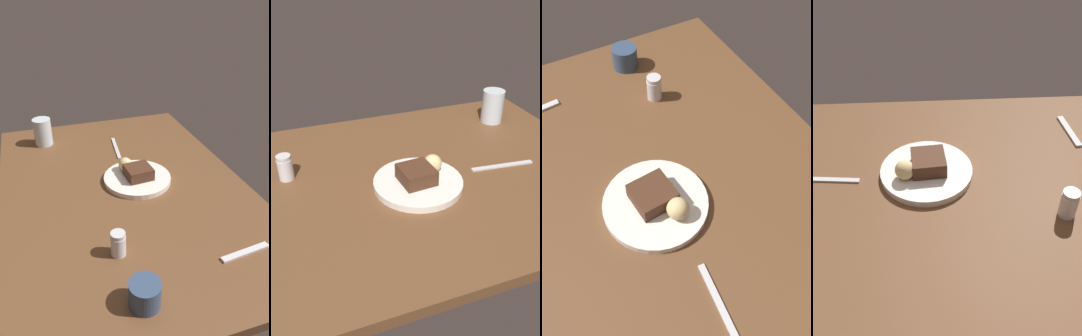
{
  "view_description": "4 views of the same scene",
  "coord_description": "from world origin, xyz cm",
  "views": [
    {
      "loc": [
        -93.37,
        26.16,
        68.1
      ],
      "look_at": [
        5.94,
        -5.78,
        6.06
      ],
      "focal_mm": 35.48,
      "sensor_mm": 36.0,
      "label": 1
    },
    {
      "loc": [
        -30.09,
        -82.15,
        60.06
      ],
      "look_at": [
        -1.09,
        -4.37,
        8.64
      ],
      "focal_mm": 39.99,
      "sensor_mm": 36.0,
      "label": 2
    },
    {
      "loc": [
        45.53,
        -23.71,
        78.63
      ],
      "look_at": [
        -1.44,
        1.73,
        8.69
      ],
      "focal_mm": 41.42,
      "sensor_mm": 36.0,
      "label": 3
    },
    {
      "loc": [
        1.23,
        71.78,
        72.76
      ],
      "look_at": [
        -3.3,
        -3.09,
        7.08
      ],
      "focal_mm": 42.28,
      "sensor_mm": 36.0,
      "label": 4
    }
  ],
  "objects": [
    {
      "name": "dining_table",
      "position": [
        0.0,
        0.0,
        1.5
      ],
      "size": [
        120.0,
        84.0,
        3.0
      ],
      "primitive_type": "cube",
      "color": "brown",
      "rests_on": "ground"
    },
    {
      "name": "dessert_plate",
      "position": [
        2.06,
        -5.56,
        3.92
      ],
      "size": [
        24.0,
        24.0,
        1.84
      ],
      "primitive_type": "cylinder",
      "color": "white",
      "rests_on": "dining_table"
    },
    {
      "name": "chocolate_cake_slice",
      "position": [
        1.45,
        -5.81,
        6.91
      ],
      "size": [
        9.27,
        9.52,
        4.14
      ],
      "primitive_type": "cube",
      "rotation": [
        0.0,
        0.0,
        4.79
      ],
      "color": "#472819",
      "rests_on": "dessert_plate"
    },
    {
      "name": "bread_roll",
      "position": [
        7.43,
        -2.73,
        7.36
      ],
      "size": [
        5.04,
        5.04,
        5.04
      ],
      "primitive_type": "sphere",
      "color": "#DBC184",
      "rests_on": "dessert_plate"
    },
    {
      "name": "salt_shaker",
      "position": [
        -30.59,
        10.45,
        6.57
      ],
      "size": [
        4.15,
        4.15,
        7.23
      ],
      "color": "silver",
      "rests_on": "dining_table"
    },
    {
      "name": "coffee_cup",
      "position": [
        -47.38,
        8.93,
        6.29
      ],
      "size": [
        7.5,
        7.5,
        6.59
      ],
      "primitive_type": "cylinder",
      "color": "#334766",
      "rests_on": "dining_table"
    },
    {
      "name": "butter_knife",
      "position": [
        28.84,
        -4.85,
        3.25
      ],
      "size": [
        19.04,
        3.37,
        0.5
      ],
      "primitive_type": "cube",
      "rotation": [
        0.0,
        0.0,
        6.18
      ],
      "color": "silver",
      "rests_on": "dining_table"
    }
  ]
}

